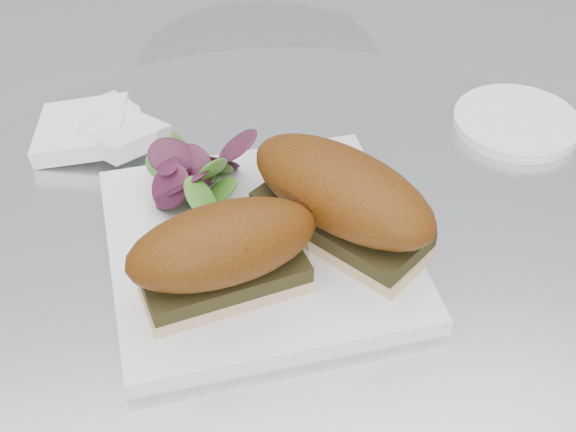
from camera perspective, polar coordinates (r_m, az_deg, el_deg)
name	(u,v)px	position (r m, az deg, el deg)	size (l,w,h in m)	color
table	(289,428)	(0.86, 0.10, -14.83)	(0.70, 0.70, 0.73)	silver
plate	(259,246)	(0.67, -2.09, -2.17)	(0.24, 0.24, 0.02)	white
sandwich_left	(223,253)	(0.59, -4.62, -2.63)	(0.16, 0.10, 0.08)	beige
sandwich_right	(342,198)	(0.64, 3.83, 1.28)	(0.17, 0.18, 0.08)	beige
salad	(194,170)	(0.70, -6.73, 3.29)	(0.10, 0.10, 0.05)	#438D2E
napkin	(104,139)	(0.80, -12.97, 5.38)	(0.11, 0.11, 0.02)	white
saucer	(516,122)	(0.84, 15.93, 6.44)	(0.13, 0.13, 0.01)	white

